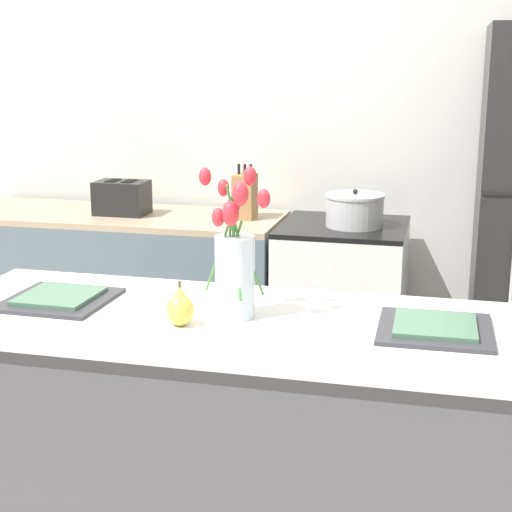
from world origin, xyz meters
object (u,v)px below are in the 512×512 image
object	(u,v)px
cooking_pot	(355,210)
pear_figurine	(180,308)
stove_range	(341,314)
plate_setting_left	(59,298)
flower_vase	(234,263)
knife_block	(245,196)
toaster	(122,198)
plate_setting_right	(435,328)

from	to	relation	value
cooking_pot	pear_figurine	bearing A→B (deg)	-99.55
stove_range	cooking_pot	xyz separation A→B (m)	(0.05, -0.03, 0.53)
pear_figurine	plate_setting_left	world-z (taller)	pear_figurine
flower_vase	cooking_pot	distance (m)	1.59
pear_figurine	knife_block	distance (m)	1.77
stove_range	knife_block	world-z (taller)	knife_block
plate_setting_left	knife_block	size ratio (longest dim) A/B	1.16
plate_setting_left	cooking_pot	size ratio (longest dim) A/B	1.12
flower_vase	plate_setting_left	distance (m)	0.58
toaster	plate_setting_left	bearing A→B (deg)	-73.35
plate_setting_right	cooking_pot	world-z (taller)	cooking_pot
flower_vase	knife_block	bearing A→B (deg)	103.60
stove_range	pear_figurine	bearing A→B (deg)	-97.61
stove_range	plate_setting_left	distance (m)	1.79
stove_range	toaster	distance (m)	1.25
flower_vase	cooking_pot	size ratio (longest dim) A/B	1.55
plate_setting_left	plate_setting_right	xyz separation A→B (m)	(1.13, 0.00, 0.00)
stove_range	flower_vase	xyz separation A→B (m)	(-0.10, -1.60, 0.66)
stove_range	flower_vase	distance (m)	1.73
plate_setting_left	knife_block	distance (m)	1.63
flower_vase	pear_figurine	xyz separation A→B (m)	(-0.13, -0.11, -0.11)
stove_range	flower_vase	size ratio (longest dim) A/B	2.08
plate_setting_left	plate_setting_right	world-z (taller)	same
pear_figurine	plate_setting_right	size ratio (longest dim) A/B	0.41
plate_setting_right	toaster	xyz separation A→B (m)	(-1.60, 1.58, 0.03)
stove_range	toaster	world-z (taller)	toaster
plate_setting_right	cooking_pot	distance (m)	1.61
toaster	plate_setting_right	bearing A→B (deg)	-44.62
pear_figurine	plate_setting_right	xyz separation A→B (m)	(0.69, 0.12, -0.04)
flower_vase	toaster	xyz separation A→B (m)	(-1.03, 1.59, -0.12)
plate_setting_right	toaster	distance (m)	2.25
knife_block	plate_setting_left	bearing A→B (deg)	-95.78
cooking_pot	stove_range	bearing A→B (deg)	152.36
flower_vase	knife_block	distance (m)	1.69
cooking_pot	plate_setting_left	bearing A→B (deg)	-114.69
flower_vase	toaster	world-z (taller)	flower_vase
pear_figurine	plate_setting_left	distance (m)	0.45
flower_vase	cooking_pot	bearing A→B (deg)	84.31
plate_setting_right	knife_block	size ratio (longest dim) A/B	1.16
stove_range	plate_setting_left	world-z (taller)	plate_setting_left
toaster	flower_vase	bearing A→B (deg)	-57.02
stove_range	flower_vase	bearing A→B (deg)	-93.67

